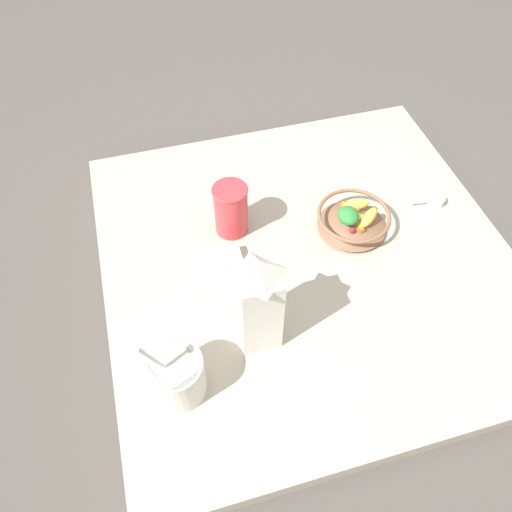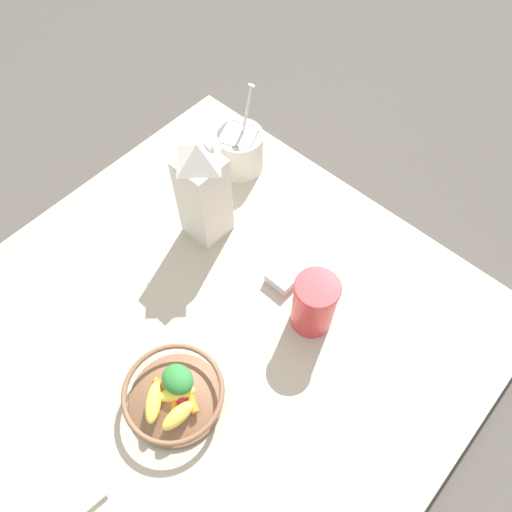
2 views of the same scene
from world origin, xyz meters
TOP-DOWN VIEW (x-y plane):
  - ground_plane at (0.00, 0.00)m, footprint 6.00×6.00m
  - countertop at (0.00, 0.00)m, footprint 1.01×1.01m
  - fruit_bowl at (-0.05, 0.14)m, footprint 0.19×0.19m
  - milk_carton at (0.18, -0.18)m, footprint 0.09×0.09m
  - yogurt_tub at (0.26, -0.37)m, footprint 0.12×0.12m
  - drinking_cup at (-0.14, -0.16)m, footprint 0.09×0.09m
  - spice_jar at (-0.03, -0.19)m, footprint 0.06×0.06m

SIDE VIEW (x-z plane):
  - ground_plane at x=0.00m, z-range 0.00..0.00m
  - countertop at x=0.00m, z-range 0.00..0.05m
  - spice_jar at x=-0.03m, z-range 0.05..0.08m
  - fruit_bowl at x=-0.05m, z-range 0.04..0.13m
  - yogurt_tub at x=0.26m, z-range 0.00..0.22m
  - drinking_cup at x=-0.14m, z-range 0.05..0.20m
  - milk_carton at x=0.18m, z-range 0.05..0.32m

